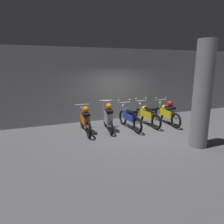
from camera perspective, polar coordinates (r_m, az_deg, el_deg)
ground_plane at (r=8.35m, az=5.82°, el=-5.19°), size 80.00×80.00×0.00m
back_wall at (r=9.97m, az=0.25°, el=7.66°), size 16.00×0.30×3.34m
motorbike_slot_0 at (r=8.02m, az=-7.49°, el=-2.08°), size 0.56×1.95×1.08m
motorbike_slot_1 at (r=8.21m, az=-1.12°, el=-1.34°), size 0.56×1.67×1.18m
motorbike_slot_2 at (r=8.49m, az=4.89°, el=-1.40°), size 0.59×1.95×1.15m
motorbike_slot_3 at (r=9.05m, az=9.69°, el=-0.64°), size 0.59×1.95×1.15m
motorbike_slot_4 at (r=9.42m, az=15.01°, el=-0.15°), size 0.59×1.95×1.15m
support_pillar at (r=6.97m, az=23.75°, el=4.27°), size 0.56×0.56×3.34m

